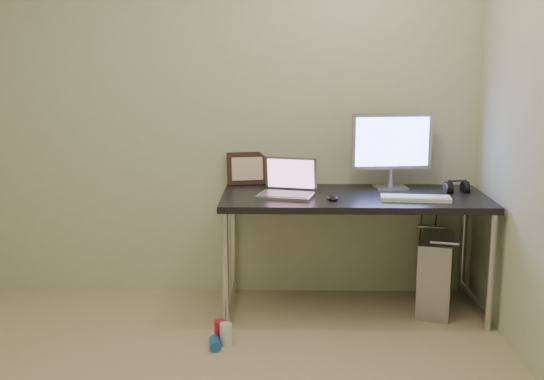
{
  "coord_description": "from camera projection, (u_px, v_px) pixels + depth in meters",
  "views": [
    {
      "loc": [
        0.48,
        -2.73,
        1.61
      ],
      "look_at": [
        0.41,
        1.04,
        0.85
      ],
      "focal_mm": 45.0,
      "sensor_mm": 36.0,
      "label": 1
    }
  ],
  "objects": [
    {
      "name": "desk",
      "position": [
        354.0,
        207.0,
        4.22
      ],
      "size": [
        1.63,
        0.71,
        0.75
      ],
      "color": "black",
      "rests_on": "ground"
    },
    {
      "name": "headphones",
      "position": [
        457.0,
        188.0,
        4.27
      ],
      "size": [
        0.16,
        0.09,
        0.1
      ],
      "rotation": [
        0.0,
        0.0,
        0.13
      ],
      "color": "black",
      "rests_on": "desk"
    },
    {
      "name": "webcam",
      "position": [
        296.0,
        173.0,
        4.44
      ],
      "size": [
        0.05,
        0.04,
        0.13
      ],
      "rotation": [
        0.0,
        0.0,
        -0.26
      ],
      "color": "silver",
      "rests_on": "desk"
    },
    {
      "name": "mouse_left",
      "position": [
        333.0,
        197.0,
        4.06
      ],
      "size": [
        0.08,
        0.11,
        0.04
      ],
      "primitive_type": "ellipsoid",
      "rotation": [
        0.0,
        0.0,
        0.13
      ],
      "color": "black",
      "rests_on": "desk"
    },
    {
      "name": "laptop",
      "position": [
        288.0,
        187.0,
        4.19
      ],
      "size": [
        0.38,
        0.34,
        0.23
      ],
      "rotation": [
        0.0,
        0.0,
        -0.24
      ],
      "color": "#B5B5BD",
      "rests_on": "desk"
    },
    {
      "name": "wall_back",
      "position": [
        212.0,
        109.0,
        4.47
      ],
      "size": [
        3.5,
        0.02,
        2.5
      ],
      "primitive_type": "cube",
      "color": "beige",
      "rests_on": "ground"
    },
    {
      "name": "keyboard",
      "position": [
        415.0,
        198.0,
        4.05
      ],
      "size": [
        0.42,
        0.17,
        0.02
      ],
      "primitive_type": "cube",
      "rotation": [
        0.0,
        0.0,
        -0.1
      ],
      "color": "white",
      "rests_on": "desk"
    },
    {
      "name": "cable_a",
      "position": [
        420.0,
        237.0,
        4.56
      ],
      "size": [
        0.01,
        0.16,
        0.69
      ],
      "primitive_type": "cylinder",
      "rotation": [
        0.21,
        0.0,
        0.0
      ],
      "color": "black",
      "rests_on": "ground"
    },
    {
      "name": "can_blue",
      "position": [
        215.0,
        344.0,
        3.77
      ],
      "size": [
        0.08,
        0.12,
        0.06
      ],
      "primitive_type": "cylinder",
      "rotation": [
        1.57,
        0.0,
        0.16
      ],
      "color": "blue",
      "rests_on": "ground"
    },
    {
      "name": "picture_frame",
      "position": [
        247.0,
        168.0,
        4.52
      ],
      "size": [
        0.28,
        0.12,
        0.22
      ],
      "primitive_type": "cube",
      "rotation": [
        -0.21,
        0.0,
        0.18
      ],
      "color": "black",
      "rests_on": "desk"
    },
    {
      "name": "can_red",
      "position": [
        220.0,
        330.0,
        3.88
      ],
      "size": [
        0.08,
        0.08,
        0.12
      ],
      "primitive_type": "cylinder",
      "rotation": [
        0.0,
        0.0,
        0.32
      ],
      "color": "red",
      "rests_on": "ground"
    },
    {
      "name": "tower_computer",
      "position": [
        436.0,
        274.0,
        4.31
      ],
      "size": [
        0.32,
        0.49,
        0.51
      ],
      "rotation": [
        0.0,
        0.0,
        -0.28
      ],
      "color": "#A3A3A7",
      "rests_on": "ground"
    },
    {
      "name": "monitor",
      "position": [
        392.0,
        145.0,
        4.35
      ],
      "size": [
        0.52,
        0.17,
        0.49
      ],
      "rotation": [
        0.0,
        0.0,
        0.12
      ],
      "color": "#B5B5BD",
      "rests_on": "desk"
    },
    {
      "name": "can_white",
      "position": [
        226.0,
        334.0,
        3.81
      ],
      "size": [
        0.09,
        0.09,
        0.13
      ],
      "primitive_type": "cylinder",
      "rotation": [
        0.0,
        0.0,
        0.28
      ],
      "color": "white",
      "rests_on": "ground"
    },
    {
      "name": "mouse_right",
      "position": [
        443.0,
        196.0,
        4.1
      ],
      "size": [
        0.09,
        0.12,
        0.04
      ],
      "primitive_type": "ellipsoid",
      "rotation": [
        0.0,
        0.0,
        0.3
      ],
      "color": "black",
      "rests_on": "desk"
    },
    {
      "name": "cable_b",
      "position": [
        434.0,
        241.0,
        4.55
      ],
      "size": [
        0.02,
        0.11,
        0.71
      ],
      "primitive_type": "cylinder",
      "rotation": [
        0.14,
        0.0,
        0.09
      ],
      "color": "black",
      "rests_on": "ground"
    }
  ]
}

